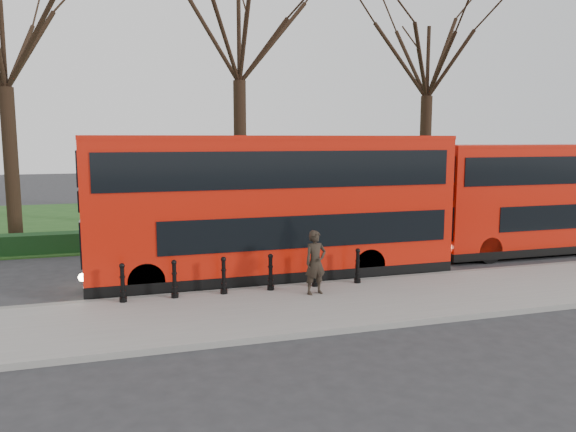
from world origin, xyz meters
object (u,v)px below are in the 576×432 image
object	(u,v)px
bus_lead	(273,208)
bus_rear	(555,198)
bollard_row	(247,274)
pedestrian	(315,262)

from	to	relation	value
bus_lead	bus_rear	size ratio (longest dim) A/B	1.07
bollard_row	bus_lead	world-z (taller)	bus_lead
bus_lead	pedestrian	size ratio (longest dim) A/B	6.36
pedestrian	bus_rear	bearing A→B (deg)	6.18
bus_lead	pedestrian	xyz separation A→B (m)	(0.50, -2.57, -1.24)
bus_lead	bus_rear	bearing A→B (deg)	4.49
bollard_row	bus_lead	distance (m)	2.74
bus_rear	bus_lead	bearing A→B (deg)	-175.51
bus_lead	pedestrian	distance (m)	2.89
bollard_row	bus_lead	xyz separation A→B (m)	(1.27, 1.80, 1.63)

